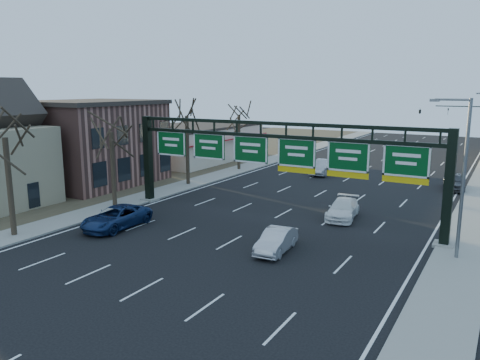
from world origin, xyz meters
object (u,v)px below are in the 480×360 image
Objects in this scene: car_blue_suv at (116,217)px; car_silver_sedan at (276,241)px; sign_gantry at (275,157)px; car_white_wagon at (343,209)px.

car_blue_suv is 1.31× the size of car_silver_sedan.
car_silver_sedan is at bearing 4.58° from car_blue_suv.
sign_gantry reaches higher than car_blue_suv.
sign_gantry is at bearing 111.91° from car_silver_sedan.
car_silver_sedan is (11.63, 1.27, -0.07)m from car_blue_suv.
sign_gantry is at bearing -151.83° from car_white_wagon.
sign_gantry is at bearing 38.58° from car_blue_suv.
car_silver_sedan is (3.08, -5.97, -3.96)m from sign_gantry.
car_blue_suv is at bearing -148.80° from car_white_wagon.
car_silver_sedan is 9.05m from car_white_wagon.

